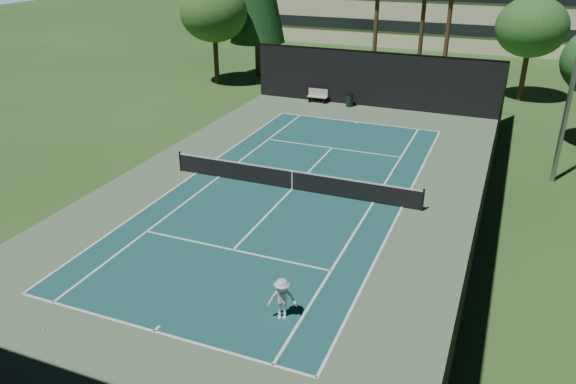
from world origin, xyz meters
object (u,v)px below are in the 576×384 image
object	(u,v)px
trash_bin	(349,100)
tennis_ball_a	(44,329)
tennis_ball_b	(247,151)
tennis_ball_c	(315,182)
tennis_net	(292,179)
tennis_ball_d	(244,149)
player	(282,299)
park_bench	(318,95)

from	to	relation	value
trash_bin	tennis_ball_a	bearing A→B (deg)	-93.55
tennis_ball_b	tennis_ball_c	size ratio (longest dim) A/B	0.93
tennis_net	tennis_ball_d	xyz separation A→B (m)	(-4.72, 4.23, -0.53)
player	park_bench	distance (m)	26.40
tennis_ball_b	park_bench	distance (m)	11.55
tennis_ball_a	tennis_ball_c	size ratio (longest dim) A/B	0.86
tennis_ball_a	tennis_ball_b	distance (m)	17.20
player	park_bench	xyz separation A→B (m)	(-7.63, 25.28, -0.20)
player	trash_bin	world-z (taller)	player
tennis_ball_a	park_bench	xyz separation A→B (m)	(-0.78, 28.70, 0.52)
tennis_ball_d	tennis_net	bearing A→B (deg)	-41.86
tennis_ball_d	trash_bin	world-z (taller)	trash_bin
tennis_ball_d	park_bench	bearing A→B (deg)	86.99
tennis_ball_d	tennis_ball_b	bearing A→B (deg)	-31.23
tennis_net	tennis_ball_c	world-z (taller)	tennis_net
tennis_ball_d	park_bench	size ratio (longest dim) A/B	0.04
park_bench	tennis_ball_d	bearing A→B (deg)	-93.01
tennis_ball_a	tennis_ball_d	size ratio (longest dim) A/B	0.96
tennis_ball_b	tennis_ball_d	size ratio (longest dim) A/B	1.05
park_bench	tennis_ball_c	bearing A→B (deg)	-71.11
tennis_ball_d	park_bench	world-z (taller)	park_bench
tennis_ball_b	tennis_ball_c	distance (m)	5.93
tennis_ball_a	park_bench	bearing A→B (deg)	91.56
tennis_ball_a	tennis_ball_c	distance (m)	14.92
park_bench	tennis_net	bearing A→B (deg)	-75.19
player	tennis_ball_b	bearing A→B (deg)	96.48
tennis_ball_b	park_bench	world-z (taller)	park_bench
trash_bin	tennis_ball_b	bearing A→B (deg)	-104.10
tennis_ball_c	trash_bin	size ratio (longest dim) A/B	0.08
tennis_net	tennis_ball_b	xyz separation A→B (m)	(-4.42, 4.05, -0.52)
tennis_net	player	xyz separation A→B (m)	(3.50, -9.69, 0.19)
tennis_ball_b	tennis_ball_c	xyz separation A→B (m)	(5.22, -2.83, 0.00)
player	tennis_ball_c	size ratio (longest dim) A/B	20.72
player	trash_bin	size ratio (longest dim) A/B	1.59
tennis_ball_a	park_bench	distance (m)	28.72
tennis_ball_c	trash_bin	bearing A→B (deg)	99.48
tennis_ball_c	park_bench	size ratio (longest dim) A/B	0.05
player	trash_bin	bearing A→B (deg)	77.94
tennis_ball_b	trash_bin	size ratio (longest dim) A/B	0.07
tennis_ball_a	tennis_ball_d	xyz separation A→B (m)	(-1.38, 17.34, 0.00)
tennis_net	tennis_ball_b	size ratio (longest dim) A/B	190.67
tennis_ball_b	tennis_ball_d	bearing A→B (deg)	148.77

